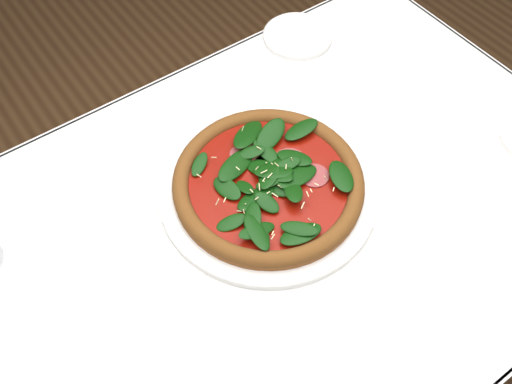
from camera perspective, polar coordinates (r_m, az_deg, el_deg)
ground at (r=1.64m, az=1.23°, el=-16.89°), size 6.00×6.00×0.00m
dining_table at (r=1.04m, az=1.86°, el=-5.64°), size 1.21×0.81×0.75m
plate at (r=0.98m, az=1.22°, el=0.40°), size 0.38×0.38×0.02m
pizza at (r=0.96m, az=1.24°, el=1.15°), size 0.39×0.39×0.04m
saucer_far at (r=1.26m, az=4.18°, el=15.33°), size 0.15×0.15×0.01m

